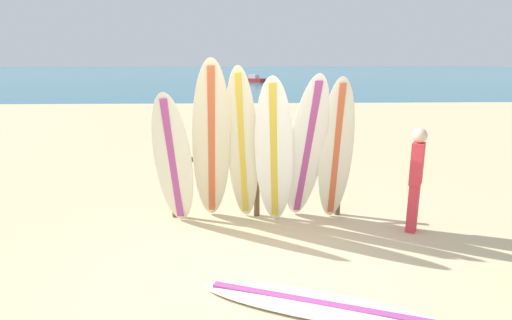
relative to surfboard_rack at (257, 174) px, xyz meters
name	(u,v)px	position (x,y,z in m)	size (l,w,h in m)	color
ground_plane	(252,268)	(-0.12, -1.70, -0.69)	(120.00, 120.00, 0.00)	#D3BC8C
ocean_water	(241,73)	(-0.12, 56.30, -0.69)	(120.00, 80.00, 0.01)	teal
surfboard_rack	(257,174)	(0.00, 0.00, 0.00)	(2.67, 0.09, 1.08)	brown
surfboard_leaning_far_left	(173,161)	(-1.21, -0.43, 0.32)	(0.63, 0.73, 2.02)	silver
surfboard_leaning_left	(211,144)	(-0.66, -0.34, 0.54)	(0.66, 1.01, 2.46)	beige
surfboard_leaning_center_left	(242,147)	(-0.22, -0.28, 0.49)	(0.58, 0.74, 2.36)	beige
surfboard_leaning_center	(274,153)	(0.23, -0.43, 0.42)	(0.66, 0.72, 2.23)	white
surfboard_leaning_center_right	(306,151)	(0.70, -0.37, 0.44)	(0.72, 1.01, 2.26)	white
surfboard_leaning_right	(336,152)	(1.14, -0.33, 0.41)	(0.52, 0.62, 2.21)	silver
surfboard_lying_on_sand	(320,306)	(0.54, -2.55, -0.66)	(2.53, 1.35, 0.08)	white
beachgoer_standing	(416,176)	(2.21, -0.69, 0.14)	(0.25, 0.29, 1.51)	#D8333F
small_boat_offshore	(254,79)	(1.12, 35.03, -0.44)	(2.34, 2.14, 0.71)	#B22D28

